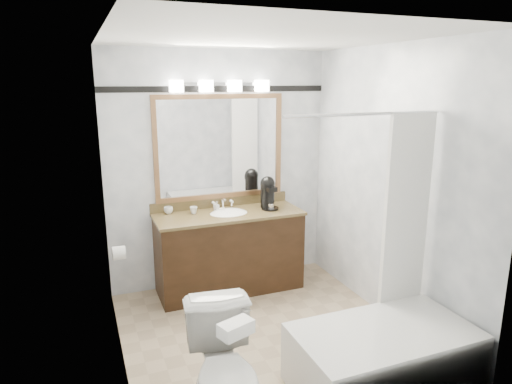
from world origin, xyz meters
The scene contains 14 objects.
room centered at (0.00, 0.00, 1.25)m, with size 2.42×2.62×2.52m.
vanity centered at (0.00, 1.02, 0.44)m, with size 1.53×0.58×0.97m.
mirror centered at (0.00, 1.28, 1.50)m, with size 1.40×0.04×1.10m.
vanity_light_bar centered at (0.00, 1.23, 2.13)m, with size 1.02×0.14×0.12m.
accent_stripe centered at (0.00, 1.29, 2.10)m, with size 2.40×0.01×0.06m, color black.
bathtub centered at (0.55, -0.90, 0.28)m, with size 1.30×0.75×1.96m.
tp_roll centered at (-1.14, 0.66, 0.70)m, with size 0.12×0.12×0.11m, color white.
toilet centered at (-0.66, -0.92, 0.39)m, with size 0.44×0.77×0.79m, color white.
tissue_box centered at (-0.66, -1.12, 0.83)m, with size 0.20×0.11×0.08m, color white.
coffee_maker centered at (0.45, 1.03, 1.03)m, with size 0.18×0.23×0.35m.
cup_left centered at (-0.58, 1.22, 0.89)m, with size 0.09×0.09×0.07m, color white.
cup_right centered at (-0.34, 1.13, 0.89)m, with size 0.08×0.08×0.07m, color white.
soap_bottle_a centered at (-0.09, 1.16, 0.90)m, with size 0.04×0.04×0.09m, color white.
soap_bar centered at (-0.04, 1.13, 0.86)m, with size 0.07×0.04×0.02m, color beige.
Camera 1 is at (-1.41, -3.30, 2.18)m, focal length 32.00 mm.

